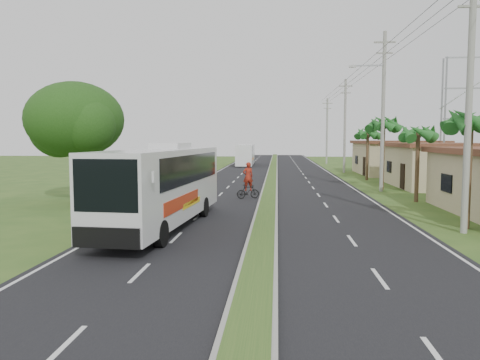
{
  "coord_description": "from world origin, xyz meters",
  "views": [
    {
      "loc": [
        0.56,
        -18.33,
        3.99
      ],
      "look_at": [
        -1.43,
        6.57,
        1.8
      ],
      "focal_mm": 35.0,
      "sensor_mm": 36.0,
      "label": 1
    }
  ],
  "objects": [
    {
      "name": "utility_pole_a",
      "position": [
        8.5,
        2.0,
        5.67
      ],
      "size": [
        1.6,
        0.28,
        11.0
      ],
      "color": "gray",
      "rests_on": "ground"
    },
    {
      "name": "utility_pole_b",
      "position": [
        8.47,
        18.0,
        6.26
      ],
      "size": [
        3.2,
        0.28,
        12.0
      ],
      "color": "gray",
      "rests_on": "ground"
    },
    {
      "name": "shop_far",
      "position": [
        14.0,
        36.0,
        1.93
      ],
      "size": [
        8.6,
        11.6,
        3.82
      ],
      "color": "tan",
      "rests_on": "ground"
    },
    {
      "name": "shade_tree",
      "position": [
        -12.11,
        10.02,
        5.03
      ],
      "size": [
        6.3,
        6.0,
        7.54
      ],
      "color": "#473321",
      "rests_on": "ground"
    },
    {
      "name": "road_asphalt",
      "position": [
        0.0,
        20.0,
        0.01
      ],
      "size": [
        14.0,
        160.0,
        0.02
      ],
      "primitive_type": "cube",
      "color": "black",
      "rests_on": "ground"
    },
    {
      "name": "lane_edge_right",
      "position": [
        6.7,
        20.0,
        0.0
      ],
      "size": [
        0.12,
        160.0,
        0.01
      ],
      "primitive_type": "cube",
      "color": "silver",
      "rests_on": "ground"
    },
    {
      "name": "median_strip",
      "position": [
        0.0,
        20.0,
        0.1
      ],
      "size": [
        1.2,
        160.0,
        0.18
      ],
      "color": "gray",
      "rests_on": "ground"
    },
    {
      "name": "palm_verge_c",
      "position": [
        8.8,
        19.0,
        5.12
      ],
      "size": [
        2.4,
        2.4,
        5.85
      ],
      "color": "#473321",
      "rests_on": "ground"
    },
    {
      "name": "utility_pole_c",
      "position": [
        8.5,
        38.0,
        5.67
      ],
      "size": [
        1.6,
        0.28,
        11.0
      ],
      "color": "gray",
      "rests_on": "ground"
    },
    {
      "name": "palm_verge_b",
      "position": [
        9.4,
        12.0,
        4.36
      ],
      "size": [
        2.4,
        2.4,
        5.05
      ],
      "color": "#473321",
      "rests_on": "ground"
    },
    {
      "name": "palm_verge_a",
      "position": [
        9.0,
        3.0,
        4.74
      ],
      "size": [
        2.4,
        2.4,
        5.45
      ],
      "color": "#473321",
      "rests_on": "ground"
    },
    {
      "name": "ground",
      "position": [
        0.0,
        0.0,
        0.0
      ],
      "size": [
        180.0,
        180.0,
        0.0
      ],
      "primitive_type": "plane",
      "color": "#31521E",
      "rests_on": "ground"
    },
    {
      "name": "coach_bus_main",
      "position": [
        -4.53,
        2.2,
        2.1
      ],
      "size": [
        3.33,
        11.94,
        3.81
      ],
      "rotation": [
        0.0,
        0.0,
        -0.07
      ],
      "color": "silver",
      "rests_on": "ground"
    },
    {
      "name": "motorcyclist",
      "position": [
        -1.38,
        12.72,
        0.97
      ],
      "size": [
        1.61,
        0.95,
        2.46
      ],
      "rotation": [
        0.0,
        0.0,
        0.35
      ],
      "color": "black",
      "rests_on": "ground"
    },
    {
      "name": "coach_bus_far",
      "position": [
        -4.26,
        52.63,
        1.79
      ],
      "size": [
        2.51,
        10.86,
        3.16
      ],
      "rotation": [
        0.0,
        0.0,
        0.01
      ],
      "color": "white",
      "rests_on": "ground"
    },
    {
      "name": "lane_edge_left",
      "position": [
        -6.7,
        20.0,
        0.0
      ],
      "size": [
        0.12,
        160.0,
        0.01
      ],
      "primitive_type": "cube",
      "color": "silver",
      "rests_on": "ground"
    },
    {
      "name": "palm_verge_d",
      "position": [
        9.3,
        28.0,
        4.55
      ],
      "size": [
        2.4,
        2.4,
        5.25
      ],
      "color": "#473321",
      "rests_on": "ground"
    },
    {
      "name": "shop_mid",
      "position": [
        14.0,
        22.0,
        1.86
      ],
      "size": [
        7.6,
        10.6,
        3.67
      ],
      "color": "tan",
      "rests_on": "ground"
    },
    {
      "name": "utility_pole_d",
      "position": [
        8.5,
        58.0,
        5.42
      ],
      "size": [
        1.6,
        0.28,
        10.5
      ],
      "color": "gray",
      "rests_on": "ground"
    }
  ]
}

